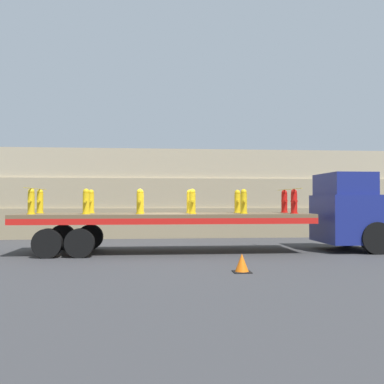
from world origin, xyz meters
The scene contains 19 objects.
ground_plane centered at (0.00, 0.00, 0.00)m, with size 120.00×120.00×0.00m, color #38383A.
rock_cliff centered at (0.00, 7.17, 2.20)m, with size 60.00×3.30×4.41m.
truck_cab centered at (6.86, 0.00, 1.43)m, with size 2.20×2.61×2.84m.
flatbed_trailer centered at (-0.77, 0.00, 1.11)m, with size 10.20×2.64×1.39m.
fire_hydrant_yellow_near_0 centered at (-4.50, -0.56, 1.80)m, with size 0.28×0.49×0.86m.
fire_hydrant_yellow_far_0 centered at (-4.50, 0.56, 1.80)m, with size 0.28×0.49×0.86m.
fire_hydrant_yellow_near_1 centered at (-2.70, -0.56, 1.80)m, with size 0.28×0.49×0.86m.
fire_hydrant_yellow_far_1 centered at (-2.70, 0.56, 1.80)m, with size 0.28×0.49×0.86m.
fire_hydrant_yellow_near_2 centered at (-0.90, -0.56, 1.80)m, with size 0.28×0.49×0.86m.
fire_hydrant_yellow_far_2 centered at (-0.90, 0.56, 1.80)m, with size 0.28×0.49×0.86m.
fire_hydrant_yellow_near_3 centered at (0.90, -0.56, 1.80)m, with size 0.28×0.49×0.86m.
fire_hydrant_yellow_far_3 centered at (0.90, 0.56, 1.80)m, with size 0.28×0.49×0.86m.
fire_hydrant_yellow_near_4 centered at (2.70, -0.56, 1.80)m, with size 0.28×0.49×0.86m.
fire_hydrant_yellow_far_4 centered at (2.70, 0.56, 1.80)m, with size 0.28×0.49×0.86m.
fire_hydrant_red_near_5 centered at (4.50, -0.56, 1.80)m, with size 0.28×0.49×0.86m.
fire_hydrant_red_far_5 centered at (4.50, 0.56, 1.80)m, with size 0.28×0.49×0.86m.
cargo_strap_rear centered at (-4.50, 0.00, 2.25)m, with size 0.05×2.74×0.01m.
cargo_strap_middle centered at (4.50, 0.00, 2.25)m, with size 0.05×2.74×0.01m.
traffic_cone centered at (1.83, -4.40, 0.23)m, with size 0.45×0.45×0.48m.
Camera 1 is at (-0.44, -15.23, 1.84)m, focal length 40.00 mm.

